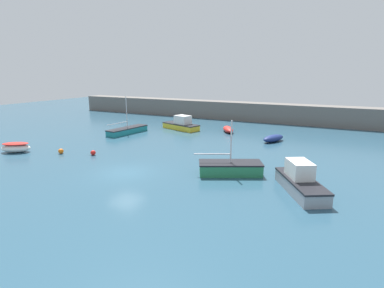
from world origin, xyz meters
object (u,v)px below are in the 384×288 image
Objects in this scene: rowboat_white_midwater at (228,129)px; mooring_buoy_orange at (61,151)px; open_tender_yellow at (273,138)px; cabin_cruiser_white at (300,181)px; sailboat_short_mast at (127,130)px; mooring_buoy_red at (93,153)px; motorboat_grey_hull at (181,124)px; sailboat_twin_hulled at (230,168)px; rowboat_with_red_cover at (16,147)px.

rowboat_white_midwater is 20.76m from mooring_buoy_orange.
rowboat_white_midwater is 7.06× the size of mooring_buoy_orange.
cabin_cruiser_white is at bearing 42.59° from open_tender_yellow.
sailboat_short_mast is 13.07× the size of mooring_buoy_red.
sailboat_twin_hulled reaches higher than motorboat_grey_hull.
rowboat_with_red_cover is at bearing 169.11° from sailboat_short_mast.
rowboat_white_midwater is at bearing -90.80° from open_tender_yellow.
mooring_buoy_red is (3.22, 1.00, -0.01)m from mooring_buoy_orange.
rowboat_with_red_cover is (-8.85, -18.18, -0.21)m from motorboat_grey_hull.
sailboat_short_mast is 18.34m from open_tender_yellow.
rowboat_with_red_cover is 6.41× the size of mooring_buoy_red.
motorboat_grey_hull is 12.00× the size of mooring_buoy_orange.
cabin_cruiser_white reaches higher than rowboat_with_red_cover.
motorboat_grey_hull is (4.88, 5.70, 0.29)m from sailboat_short_mast.
cabin_cruiser_white is 10.79× the size of mooring_buoy_orange.
sailboat_short_mast reaches higher than cabin_cruiser_white.
open_tender_yellow is (-4.72, 14.20, -0.34)m from cabin_cruiser_white.
sailboat_short_mast is 24.98m from cabin_cruiser_white.
open_tender_yellow is 7.29m from rowboat_white_midwater.
open_tender_yellow is at bearing -71.50° from sailboat_short_mast.
sailboat_twin_hulled is (12.48, -14.91, -0.20)m from motorboat_grey_hull.
rowboat_white_midwater is 18.35m from mooring_buoy_red.
sailboat_short_mast reaches higher than rowboat_with_red_cover.
rowboat_with_red_cover is (-21.32, -3.27, -0.01)m from sailboat_twin_hulled.
sailboat_short_mast is 1.24× the size of sailboat_twin_hulled.
rowboat_with_red_cover is (-3.97, -12.48, 0.08)m from sailboat_short_mast.
sailboat_twin_hulled reaches higher than rowboat_with_red_cover.
rowboat_white_midwater is at bearing -152.01° from motorboat_grey_hull.
motorboat_grey_hull is 19.44m from sailboat_twin_hulled.
rowboat_white_midwater is 7.22× the size of mooring_buoy_red.
sailboat_twin_hulled is 10.56× the size of mooring_buoy_red.
open_tender_yellow reaches higher than rowboat_white_midwater.
sailboat_twin_hulled is at bearing 159.55° from rowboat_with_red_cover.
motorboat_grey_hull is 17.16m from mooring_buoy_orange.
open_tender_yellow is at bearing 33.54° from rowboat_white_midwater.
mooring_buoy_orange is at bearing -63.01° from rowboat_white_midwater.
mooring_buoy_orange is 1.02× the size of mooring_buoy_red.
sailboat_twin_hulled reaches higher than mooring_buoy_red.
mooring_buoy_red is (3.72, -9.88, -0.17)m from sailboat_short_mast.
sailboat_short_mast is 1.06× the size of motorboat_grey_hull.
rowboat_white_midwater is (-6.60, 3.08, -0.03)m from open_tender_yellow.
rowboat_white_midwater is 1.13× the size of rowboat_with_red_cover.
motorboat_grey_hull reaches higher than mooring_buoy_orange.
sailboat_twin_hulled is at bearing 21.51° from open_tender_yellow.
cabin_cruiser_white is 1.05× the size of sailboat_twin_hulled.
sailboat_short_mast reaches higher than mooring_buoy_red.
sailboat_twin_hulled is 10.33× the size of mooring_buoy_orange.
motorboat_grey_hull is 1.16× the size of sailboat_twin_hulled.
mooring_buoy_red is at bearing 156.45° from sailboat_twin_hulled.
motorboat_grey_hull is 1.91× the size of rowboat_with_red_cover.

